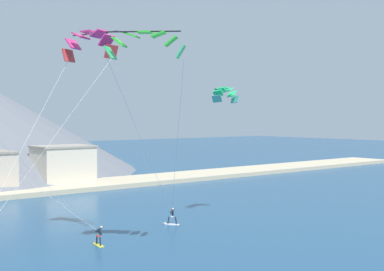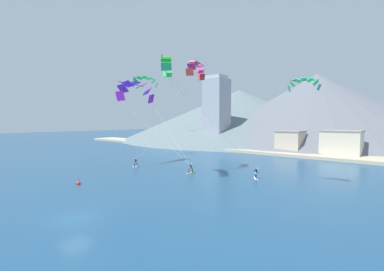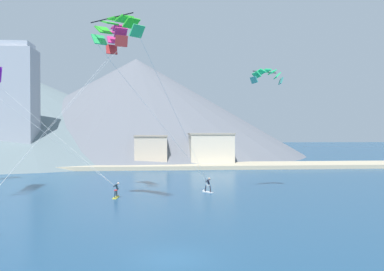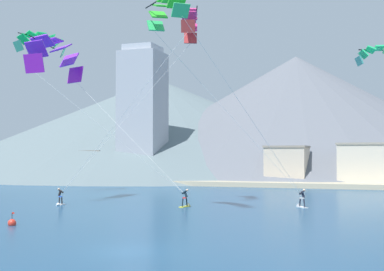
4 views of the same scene
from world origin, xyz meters
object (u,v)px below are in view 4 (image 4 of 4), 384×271
at_px(kitesurfer_mid_center, 301,201).
at_px(parafoil_kite_mid_center, 168,10).
at_px(parafoil_kite_distant_high_outer, 379,54).
at_px(race_marker_buoy, 12,223).
at_px(kitesurfer_near_lead, 60,200).
at_px(parafoil_kite_near_lead, 189,23).
at_px(parafoil_kite_distant_low_drift, 41,41).
at_px(kitesurfer_near_trail, 186,201).
at_px(parafoil_kite_near_trail, 54,55).

relative_size(kitesurfer_mid_center, parafoil_kite_mid_center, 0.11).
xyz_separation_m(parafoil_kite_distant_high_outer, race_marker_buoy, (-23.60, -18.19, -13.31)).
distance_m(kitesurfer_near_lead, kitesurfer_mid_center, 22.47).
height_order(parafoil_kite_near_lead, parafoil_kite_distant_low_drift, parafoil_kite_distant_low_drift).
relative_size(kitesurfer_near_trail, kitesurfer_mid_center, 1.02).
bearing_deg(parafoil_kite_distant_low_drift, parafoil_kite_mid_center, -32.25).
height_order(kitesurfer_near_trail, parafoil_kite_mid_center, parafoil_kite_mid_center).
relative_size(parafoil_kite_distant_high_outer, race_marker_buoy, 3.87).
relative_size(parafoil_kite_mid_center, parafoil_kite_distant_high_outer, 4.08).
relative_size(kitesurfer_near_lead, kitesurfer_mid_center, 1.02).
relative_size(kitesurfer_mid_center, parafoil_kite_distant_high_outer, 0.44).
xyz_separation_m(kitesurfer_near_lead, parafoil_kite_mid_center, (12.40, -3.53, 16.05)).
height_order(kitesurfer_near_lead, parafoil_kite_distant_low_drift, parafoil_kite_distant_low_drift).
bearing_deg(kitesurfer_near_trail, parafoil_kite_near_lead, 96.11).
bearing_deg(parafoil_kite_near_trail, kitesurfer_near_lead, -42.61).
bearing_deg(parafoil_kite_distant_high_outer, parafoil_kite_distant_low_drift, 171.98).
xyz_separation_m(kitesurfer_near_lead, parafoil_kite_near_trail, (-2.07, 1.90, 14.25)).
bearing_deg(kitesurfer_near_trail, kitesurfer_near_lead, -167.15).
distance_m(parafoil_kite_near_lead, parafoil_kite_near_trail, 14.01).
height_order(kitesurfer_mid_center, parafoil_kite_near_trail, parafoil_kite_near_trail).
relative_size(kitesurfer_near_trail, parafoil_kite_mid_center, 0.11).
bearing_deg(parafoil_kite_mid_center, kitesurfer_near_trail, 96.37).
distance_m(kitesurfer_near_trail, parafoil_kite_distant_low_drift, 28.92).
xyz_separation_m(kitesurfer_near_trail, parafoil_kite_mid_center, (0.69, -6.21, 16.01)).
distance_m(parafoil_kite_distant_high_outer, race_marker_buoy, 32.63).
height_order(parafoil_kite_near_lead, parafoil_kite_mid_center, parafoil_kite_near_lead).
xyz_separation_m(parafoil_kite_distant_high_outer, parafoil_kite_distant_low_drift, (-38.25, 5.39, 4.86)).
bearing_deg(parafoil_kite_distant_low_drift, parafoil_kite_near_lead, -17.22).
bearing_deg(parafoil_kite_near_lead, race_marker_buoy, -111.42).
xyz_separation_m(parafoil_kite_near_trail, parafoil_kite_mid_center, (14.47, -5.43, 1.79)).
height_order(parafoil_kite_distant_high_outer, parafoil_kite_distant_low_drift, parafoil_kite_distant_low_drift).
relative_size(kitesurfer_near_lead, parafoil_kite_mid_center, 0.11).
bearing_deg(kitesurfer_near_trail, kitesurfer_mid_center, 17.10).
height_order(kitesurfer_mid_center, race_marker_buoy, kitesurfer_mid_center).
bearing_deg(parafoil_kite_near_lead, parafoil_kite_near_trail, -172.00).
relative_size(kitesurfer_near_trail, parafoil_kite_near_lead, 0.10).
distance_m(parafoil_kite_near_trail, parafoil_kite_mid_center, 15.56).
height_order(parafoil_kite_mid_center, parafoil_kite_distant_high_outer, parafoil_kite_mid_center).
xyz_separation_m(kitesurfer_near_trail, parafoil_kite_near_trail, (-13.78, -0.77, 14.21)).
bearing_deg(kitesurfer_near_lead, kitesurfer_near_trail, 12.85).
height_order(parafoil_kite_near_trail, parafoil_kite_distant_high_outer, parafoil_kite_near_trail).
relative_size(kitesurfer_near_trail, parafoil_kite_distant_low_drift, 0.29).
bearing_deg(parafoil_kite_distant_low_drift, kitesurfer_near_lead, -47.02).
height_order(kitesurfer_mid_center, parafoil_kite_distant_high_outer, parafoil_kite_distant_high_outer).
xyz_separation_m(kitesurfer_near_trail, race_marker_buoy, (-6.78, -15.82, -0.36)).
height_order(parafoil_kite_distant_high_outer, race_marker_buoy, parafoil_kite_distant_high_outer).
relative_size(kitesurfer_near_lead, parafoil_kite_distant_low_drift, 0.29).
height_order(parafoil_kite_near_lead, race_marker_buoy, parafoil_kite_near_lead).
bearing_deg(kitesurfer_near_lead, parafoil_kite_distant_low_drift, 132.98).
distance_m(kitesurfer_near_trail, kitesurfer_mid_center, 10.47).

